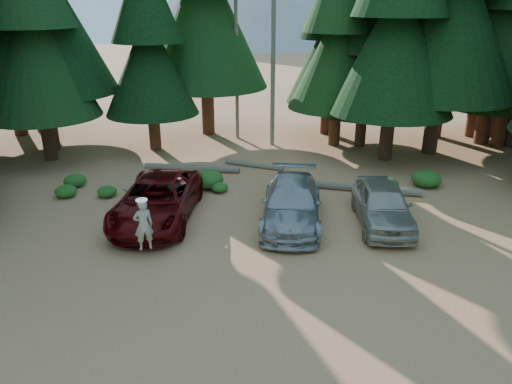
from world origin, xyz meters
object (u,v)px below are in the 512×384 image
frisbee_player (143,225)px  log_left (192,168)px  red_pickup (157,200)px  silver_minivan_right (382,204)px  silver_minivan_center (292,203)px  log_right (359,188)px  log_mid (254,165)px

frisbee_player → log_left: size_ratio=0.36×
red_pickup → silver_minivan_right: 8.41m
silver_minivan_center → frisbee_player: (-4.93, -2.80, 0.49)m
silver_minivan_center → log_right: silver_minivan_center is taller
silver_minivan_center → log_left: 7.41m
silver_minivan_center → frisbee_player: 5.69m
silver_minivan_right → log_left: 9.87m
log_left → log_mid: bearing=17.9°
red_pickup → log_left: size_ratio=1.24×
log_left → log_mid: log_left is taller
silver_minivan_center → log_mid: 6.68m
frisbee_player → silver_minivan_center: bearing=-172.7°
frisbee_player → log_left: (0.61, 8.79, -1.09)m
log_right → silver_minivan_right: bearing=-73.0°
silver_minivan_center → silver_minivan_right: bearing=3.4°
red_pickup → log_right: bearing=23.2°
red_pickup → silver_minivan_right: size_ratio=1.26×
red_pickup → log_left: 5.70m
silver_minivan_right → log_left: bearing=144.7°
frisbee_player → log_left: 8.88m
log_mid → silver_minivan_center: bearing=-55.0°
red_pickup → log_mid: (3.78, 6.15, -0.68)m
red_pickup → frisbee_player: frisbee_player is taller
red_pickup → silver_minivan_right: (8.40, -0.58, -0.02)m
red_pickup → log_left: bearing=87.4°
silver_minivan_right → log_right: silver_minivan_right is taller
silver_minivan_right → frisbee_player: (-8.27, -2.60, 0.47)m
red_pickup → frisbee_player: size_ratio=3.45×
silver_minivan_center → log_left: silver_minivan_center is taller
frisbee_player → log_right: (8.17, 5.92, -1.09)m
red_pickup → log_right: 8.76m
silver_minivan_right → frisbee_player: frisbee_player is taller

